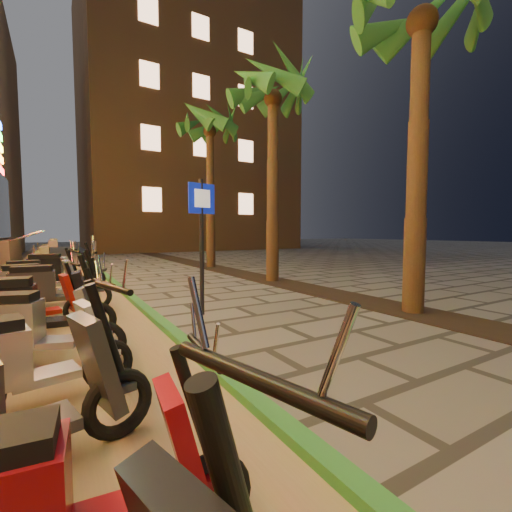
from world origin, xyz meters
TOP-DOWN VIEW (x-y plane):
  - ground at (0.00, 0.00)m, footprint 120.00×120.00m
  - parking_strip at (-2.60, 10.00)m, footprint 3.40×60.00m
  - green_curb at (-0.90, 10.00)m, footprint 0.18×60.00m
  - planting_strip at (3.60, 5.00)m, footprint 1.20×40.00m
  - apartment_block at (9.00, 32.00)m, footprint 18.00×16.06m
  - palm_b at (3.60, 2.00)m, footprint 2.97×3.02m
  - palm_c at (3.60, 7.00)m, footprint 2.97×3.02m
  - palm_d at (3.60, 12.00)m, footprint 2.97×3.02m
  - pedestrian_sign at (-0.01, 3.92)m, footprint 0.55×0.15m
  - scooter_3 at (-2.47, -0.52)m, footprint 1.47×0.55m
  - scooter_5 at (-2.71, 1.35)m, footprint 1.59×0.72m
  - scooter_6 at (-2.67, 2.47)m, footprint 1.62×0.87m
  - scooter_7 at (-2.75, 3.36)m, footprint 1.78×0.65m
  - scooter_8 at (-2.80, 4.32)m, footprint 1.52×0.66m
  - scooter_9 at (-2.51, 5.40)m, footprint 1.74×0.61m
  - scooter_10 at (-2.76, 6.30)m, footprint 1.69×0.74m
  - scooter_11 at (-2.78, 7.36)m, footprint 1.69×0.72m
  - scooter_12 at (-2.35, 8.31)m, footprint 1.84×0.78m

SIDE VIEW (x-z plane):
  - ground at x=0.00m, z-range 0.00..0.00m
  - parking_strip at x=-2.60m, z-range 0.00..0.01m
  - planting_strip at x=3.60m, z-range 0.00..0.02m
  - green_curb at x=-0.90m, z-range 0.00..0.10m
  - scooter_3 at x=-2.47m, z-range -0.07..0.97m
  - scooter_8 at x=-2.80m, z-range -0.07..1.00m
  - scooter_5 at x=-2.71m, z-range -0.07..1.04m
  - scooter_6 at x=-2.67m, z-range -0.08..1.08m
  - scooter_10 at x=-2.76m, z-range -0.08..1.11m
  - scooter_11 at x=-2.78m, z-range -0.08..1.11m
  - scooter_9 at x=-2.51m, z-range -0.08..1.15m
  - scooter_7 at x=-2.75m, z-range -0.08..1.17m
  - scooter_12 at x=-2.35m, z-range -0.08..1.21m
  - pedestrian_sign at x=-0.01m, z-range 0.38..2.92m
  - palm_b at x=3.60m, z-range 2.18..8.84m
  - palm_c at x=3.60m, z-range 2.27..9.18m
  - palm_d at x=3.60m, z-range 2.36..9.53m
  - apartment_block at x=9.00m, z-range 0.00..25.00m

